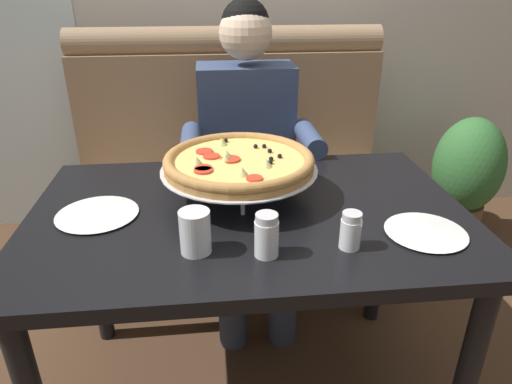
# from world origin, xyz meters

# --- Properties ---
(booth_bench) EXTENTS (1.52, 0.78, 1.13)m
(booth_bench) POSITION_xyz_m (0.00, 0.88, 0.40)
(booth_bench) COLOR #937556
(booth_bench) RESTS_ON ground_plane
(dining_table) EXTENTS (1.26, 0.81, 0.73)m
(dining_table) POSITION_xyz_m (0.00, 0.00, 0.64)
(dining_table) COLOR black
(dining_table) RESTS_ON ground_plane
(diner_main) EXTENTS (0.54, 0.64, 1.27)m
(diner_main) POSITION_xyz_m (0.05, 0.61, 0.71)
(diner_main) COLOR #2D3342
(diner_main) RESTS_ON ground_plane
(pizza) EXTENTS (0.47, 0.47, 0.14)m
(pizza) POSITION_xyz_m (-0.02, 0.09, 0.84)
(pizza) COLOR silver
(pizza) RESTS_ON dining_table
(shaker_oregano) EXTENTS (0.06, 0.06, 0.11)m
(shaker_oregano) POSITION_xyz_m (0.02, -0.24, 0.78)
(shaker_oregano) COLOR white
(shaker_oregano) RESTS_ON dining_table
(shaker_pepper_flakes) EXTENTS (0.05, 0.05, 0.10)m
(shaker_pepper_flakes) POSITION_xyz_m (0.23, -0.23, 0.77)
(shaker_pepper_flakes) COLOR white
(shaker_pepper_flakes) RESTS_ON dining_table
(plate_near_left) EXTENTS (0.21, 0.21, 0.02)m
(plate_near_left) POSITION_xyz_m (0.45, -0.19, 0.74)
(plate_near_left) COLOR white
(plate_near_left) RESTS_ON dining_table
(plate_near_right) EXTENTS (0.23, 0.23, 0.02)m
(plate_near_right) POSITION_xyz_m (-0.43, 0.01, 0.74)
(plate_near_right) COLOR white
(plate_near_right) RESTS_ON dining_table
(drinking_glass) EXTENTS (0.08, 0.08, 0.11)m
(drinking_glass) POSITION_xyz_m (-0.15, -0.21, 0.78)
(drinking_glass) COLOR silver
(drinking_glass) RESTS_ON dining_table
(patio_chair) EXTENTS (0.40, 0.40, 0.86)m
(patio_chair) POSITION_xyz_m (-1.43, 2.02, 0.52)
(patio_chair) COLOR black
(patio_chair) RESTS_ON ground_plane
(potted_plant) EXTENTS (0.36, 0.36, 0.70)m
(potted_plant) POSITION_xyz_m (1.25, 0.93, 0.39)
(potted_plant) COLOR brown
(potted_plant) RESTS_ON ground_plane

